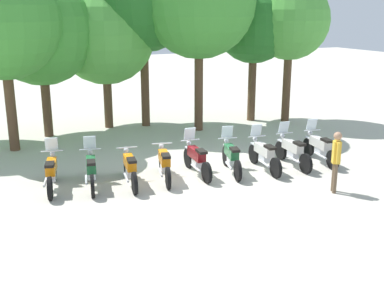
{
  "coord_description": "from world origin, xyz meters",
  "views": [
    {
      "loc": [
        -5.99,
        -12.61,
        4.94
      ],
      "look_at": [
        0.0,
        0.5,
        0.9
      ],
      "focal_mm": 44.79,
      "sensor_mm": 36.0,
      "label": 1
    }
  ],
  "objects_px": {
    "motorcycle_1": "(91,170)",
    "motorcycle_5": "(231,157)",
    "motorcycle_2": "(130,168)",
    "motorcycle_3": "(164,163)",
    "motorcycle_0": "(52,172)",
    "tree_1": "(2,22)",
    "tree_6": "(254,24)",
    "tree_5": "(199,2)",
    "motorcycle_4": "(197,159)",
    "person_0": "(336,157)",
    "tree_7": "(290,21)",
    "motorcycle_8": "(320,147)",
    "motorcycle_7": "(292,151)",
    "motorcycle_6": "(264,154)",
    "tree_3": "(105,34)"
  },
  "relations": [
    {
      "from": "motorcycle_6",
      "to": "tree_5",
      "type": "distance_m",
      "value": 7.41
    },
    {
      "from": "motorcycle_0",
      "to": "motorcycle_4",
      "type": "relative_size",
      "value": 0.98
    },
    {
      "from": "motorcycle_3",
      "to": "motorcycle_7",
      "type": "height_order",
      "value": "motorcycle_7"
    },
    {
      "from": "motorcycle_5",
      "to": "tree_1",
      "type": "height_order",
      "value": "tree_1"
    },
    {
      "from": "person_0",
      "to": "motorcycle_4",
      "type": "bearing_deg",
      "value": 161.46
    },
    {
      "from": "motorcycle_7",
      "to": "motorcycle_5",
      "type": "bearing_deg",
      "value": 88.36
    },
    {
      "from": "motorcycle_3",
      "to": "tree_1",
      "type": "bearing_deg",
      "value": 50.36
    },
    {
      "from": "motorcycle_8",
      "to": "person_0",
      "type": "height_order",
      "value": "person_0"
    },
    {
      "from": "tree_7",
      "to": "motorcycle_0",
      "type": "bearing_deg",
      "value": -158.13
    },
    {
      "from": "motorcycle_3",
      "to": "tree_3",
      "type": "relative_size",
      "value": 0.35
    },
    {
      "from": "tree_1",
      "to": "tree_5",
      "type": "relative_size",
      "value": 0.87
    },
    {
      "from": "motorcycle_0",
      "to": "motorcycle_2",
      "type": "xyz_separation_m",
      "value": [
        2.14,
        -0.57,
        -0.01
      ]
    },
    {
      "from": "motorcycle_5",
      "to": "motorcycle_7",
      "type": "bearing_deg",
      "value": -81.64
    },
    {
      "from": "motorcycle_0",
      "to": "motorcycle_3",
      "type": "bearing_deg",
      "value": -87.3
    },
    {
      "from": "motorcycle_2",
      "to": "motorcycle_3",
      "type": "xyz_separation_m",
      "value": [
        1.07,
        -0.01,
        0.0
      ]
    },
    {
      "from": "motorcycle_1",
      "to": "motorcycle_7",
      "type": "height_order",
      "value": "same"
    },
    {
      "from": "motorcycle_1",
      "to": "person_0",
      "type": "bearing_deg",
      "value": -106.35
    },
    {
      "from": "motorcycle_4",
      "to": "motorcycle_8",
      "type": "distance_m",
      "value": 4.32
    },
    {
      "from": "motorcycle_4",
      "to": "motorcycle_7",
      "type": "bearing_deg",
      "value": -95.43
    },
    {
      "from": "motorcycle_6",
      "to": "tree_6",
      "type": "xyz_separation_m",
      "value": [
        3.41,
        6.37,
        3.81
      ]
    },
    {
      "from": "motorcycle_1",
      "to": "tree_7",
      "type": "distance_m",
      "value": 11.83
    },
    {
      "from": "motorcycle_4",
      "to": "person_0",
      "type": "distance_m",
      "value": 4.15
    },
    {
      "from": "motorcycle_6",
      "to": "tree_5",
      "type": "relative_size",
      "value": 0.29
    },
    {
      "from": "motorcycle_8",
      "to": "tree_5",
      "type": "distance_m",
      "value": 7.67
    },
    {
      "from": "motorcycle_4",
      "to": "tree_1",
      "type": "distance_m",
      "value": 8.21
    },
    {
      "from": "tree_1",
      "to": "motorcycle_7",
      "type": "bearing_deg",
      "value": -35.22
    },
    {
      "from": "motorcycle_5",
      "to": "person_0",
      "type": "xyz_separation_m",
      "value": [
        1.8,
        -2.69,
        0.51
      ]
    },
    {
      "from": "motorcycle_1",
      "to": "tree_1",
      "type": "relative_size",
      "value": 0.33
    },
    {
      "from": "motorcycle_0",
      "to": "motorcycle_3",
      "type": "height_order",
      "value": "motorcycle_0"
    },
    {
      "from": "motorcycle_0",
      "to": "tree_7",
      "type": "distance_m",
      "value": 12.65
    },
    {
      "from": "motorcycle_4",
      "to": "motorcycle_5",
      "type": "distance_m",
      "value": 1.11
    },
    {
      "from": "motorcycle_2",
      "to": "tree_5",
      "type": "distance_m",
      "value": 8.45
    },
    {
      "from": "motorcycle_0",
      "to": "motorcycle_5",
      "type": "distance_m",
      "value": 5.42
    },
    {
      "from": "motorcycle_7",
      "to": "person_0",
      "type": "distance_m",
      "value": 2.51
    },
    {
      "from": "tree_7",
      "to": "motorcycle_1",
      "type": "bearing_deg",
      "value": -154.71
    },
    {
      "from": "motorcycle_1",
      "to": "motorcycle_7",
      "type": "distance_m",
      "value": 6.47
    },
    {
      "from": "tree_6",
      "to": "motorcycle_4",
      "type": "bearing_deg",
      "value": -133.3
    },
    {
      "from": "person_0",
      "to": "tree_3",
      "type": "bearing_deg",
      "value": 137.08
    },
    {
      "from": "motorcycle_0",
      "to": "motorcycle_8",
      "type": "distance_m",
      "value": 8.64
    },
    {
      "from": "tree_6",
      "to": "motorcycle_1",
      "type": "bearing_deg",
      "value": -147.43
    },
    {
      "from": "tree_5",
      "to": "person_0",
      "type": "bearing_deg",
      "value": -87.57
    },
    {
      "from": "motorcycle_2",
      "to": "motorcycle_6",
      "type": "bearing_deg",
      "value": -87.63
    },
    {
      "from": "motorcycle_2",
      "to": "motorcycle_6",
      "type": "relative_size",
      "value": 1.0
    },
    {
      "from": "motorcycle_0",
      "to": "motorcycle_1",
      "type": "relative_size",
      "value": 1.0
    },
    {
      "from": "motorcycle_7",
      "to": "motorcycle_4",
      "type": "bearing_deg",
      "value": 86.01
    },
    {
      "from": "tree_1",
      "to": "tree_3",
      "type": "distance_m",
      "value": 4.59
    },
    {
      "from": "motorcycle_3",
      "to": "tree_1",
      "type": "distance_m",
      "value": 7.63
    },
    {
      "from": "motorcycle_1",
      "to": "motorcycle_5",
      "type": "distance_m",
      "value": 4.32
    },
    {
      "from": "motorcycle_2",
      "to": "motorcycle_3",
      "type": "bearing_deg",
      "value": -81.64
    },
    {
      "from": "tree_1",
      "to": "tree_5",
      "type": "xyz_separation_m",
      "value": [
        7.43,
        -0.0,
        0.7
      ]
    }
  ]
}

